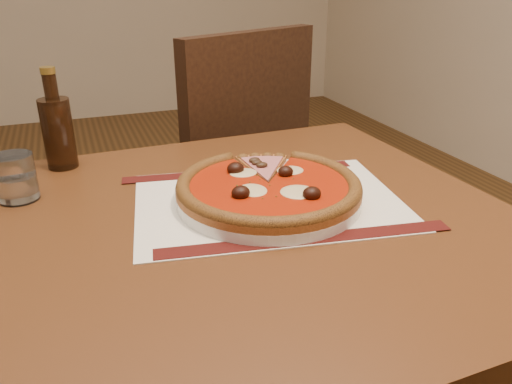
# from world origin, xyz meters

# --- Properties ---
(table) EXTENTS (0.82, 0.82, 0.75)m
(table) POSITION_xyz_m (0.49, -0.52, 0.65)
(table) COLOR #592B15
(table) RESTS_ON ground
(chair_far) EXTENTS (0.60, 0.60, 0.97)m
(chair_far) POSITION_xyz_m (0.63, 0.16, 0.55)
(chair_far) COLOR black
(chair_far) RESTS_ON ground
(placemat) EXTENTS (0.49, 0.38, 0.00)m
(placemat) POSITION_xyz_m (0.51, -0.48, 0.75)
(placemat) COLOR silver
(placemat) RESTS_ON table
(plate) EXTENTS (0.31, 0.31, 0.02)m
(plate) POSITION_xyz_m (0.51, -0.48, 0.76)
(plate) COLOR white
(plate) RESTS_ON placemat
(pizza) EXTENTS (0.31, 0.31, 0.04)m
(pizza) POSITION_xyz_m (0.51, -0.48, 0.78)
(pizza) COLOR #AC6129
(pizza) RESTS_ON plate
(ham_slice) EXTENTS (0.10, 0.14, 0.02)m
(ham_slice) POSITION_xyz_m (0.55, -0.40, 0.78)
(ham_slice) COLOR #AC6129
(ham_slice) RESTS_ON plate
(water_glass) EXTENTS (0.07, 0.07, 0.08)m
(water_glass) POSITION_xyz_m (0.12, -0.32, 0.79)
(water_glass) COLOR white
(water_glass) RESTS_ON table
(bottle) EXTENTS (0.06, 0.06, 0.20)m
(bottle) POSITION_xyz_m (0.19, -0.19, 0.83)
(bottle) COLOR black
(bottle) RESTS_ON table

